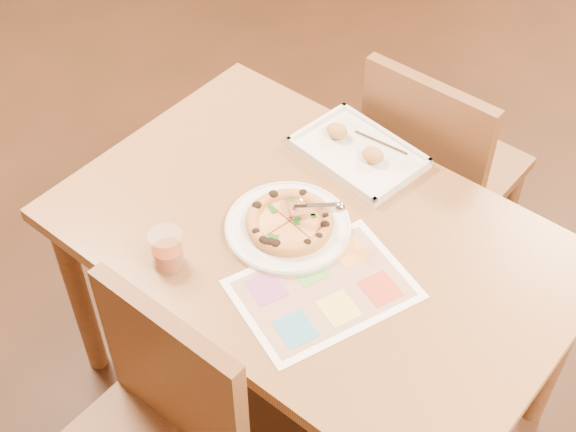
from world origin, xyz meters
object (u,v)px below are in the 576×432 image
Objects in this scene: dining_table at (314,256)px; pizza_cutter at (310,208)px; plate at (288,227)px; glass_tumbler at (168,252)px; chair_far at (435,157)px; pizza at (290,222)px; chair_near at (150,430)px; appetizer_tray at (358,152)px; menu at (323,289)px.

dining_table is 8.64× the size of pizza_cutter.
plate is at bearing -154.30° from dining_table.
pizza_cutter is 1.44× the size of glass_tumbler.
chair_far is 4.51× the size of glass_tumbler.
pizza is (-0.06, -0.63, 0.18)m from chair_far.
chair_far is 2.08× the size of pizza.
chair_near is 1.46× the size of plate.
plate is (-0.06, -0.63, 0.16)m from chair_far.
pizza is (-0.06, 0.57, 0.18)m from chair_near.
pizza_cutter is 0.33m from appetizer_tray.
dining_table is 4.04× the size of plate.
dining_table is 3.17× the size of menu.
appetizer_tray is at bearing 72.41° from chair_far.
pizza_cutter is at bearing -76.16° from appetizer_tray.
pizza_cutter is (0.04, 0.03, 0.06)m from pizza.
pizza is at bearing 60.77° from glass_tumbler.
pizza is 0.32m from glass_tumbler.
plate is 0.88× the size of appetizer_tray.
pizza is 0.34m from appetizer_tray.
menu is (0.22, -0.44, -0.01)m from appetizer_tray.
menu is at bearing -62.64° from pizza_cutter.
chair_near reaches higher than appetizer_tray.
chair_far is at bearing 84.58° from pizza.
pizza reaches higher than dining_table.
glass_tumbler reaches higher than pizza.
plate is at bearing -156.07° from pizza.
glass_tumbler is at bearing 76.71° from chair_far.
chair_near is 0.51m from menu.
pizza_cutter is (-0.02, -0.00, 0.17)m from dining_table.
dining_table is 0.13m from pizza.
glass_tumbler is at bearing -118.76° from plate.
dining_table is at bearing 25.70° from plate.
appetizer_tray is 0.89× the size of menu.
pizza_cutter is (-0.02, 0.60, 0.24)m from chair_near.
appetizer_tray is (-0.09, 0.31, 0.10)m from dining_table.
pizza_cutter is at bearing 29.94° from plate.
appetizer_tray is (-0.09, 0.91, 0.17)m from chair_near.
menu reaches higher than dining_table.
chair_near is 0.42m from glass_tumbler.
chair_far is 0.95m from glass_tumbler.
chair_far is 3.12× the size of pizza_cutter.
dining_table is 0.34m from appetizer_tray.
appetizer_tray is (-0.09, -0.29, 0.17)m from chair_far.
pizza_cutter is 0.37× the size of menu.
glass_tumbler is 0.25× the size of menu.
chair_near is at bearing -83.63° from plate.
appetizer_tray reaches higher than pizza.
pizza is at bearing 152.01° from menu.
dining_table is at bearing 54.90° from glass_tumbler.
pizza is at bearing -84.39° from appetizer_tray.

